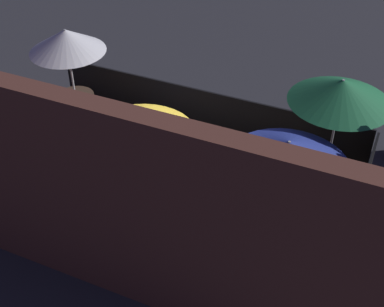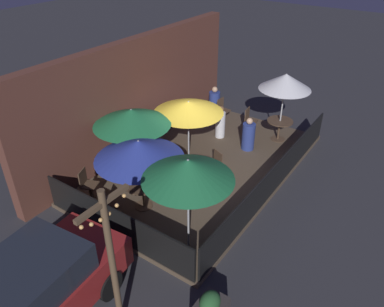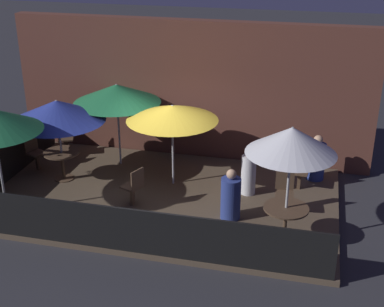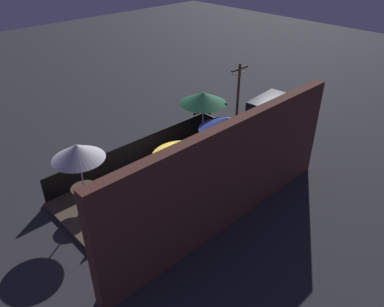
% 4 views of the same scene
% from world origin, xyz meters
% --- Properties ---
extents(ground_plane, '(60.00, 60.00, 0.00)m').
position_xyz_m(ground_plane, '(0.00, 0.00, 0.00)').
color(ground_plane, '#2D2D33').
extents(patio_deck, '(8.06, 4.87, 0.12)m').
position_xyz_m(patio_deck, '(0.00, 0.00, 0.06)').
color(patio_deck, brown).
rests_on(patio_deck, ground_plane).
extents(building_wall, '(9.66, 0.36, 3.77)m').
position_xyz_m(building_wall, '(0.00, 2.66, 1.88)').
color(building_wall, brown).
rests_on(building_wall, ground_plane).
extents(fence_front, '(7.86, 0.05, 0.95)m').
position_xyz_m(fence_front, '(0.00, -2.39, 0.59)').
color(fence_front, black).
rests_on(fence_front, patio_deck).
extents(fence_side_left, '(0.05, 4.67, 0.95)m').
position_xyz_m(fence_side_left, '(-3.98, 0.00, 0.59)').
color(fence_side_left, black).
rests_on(fence_side_left, patio_deck).
extents(patio_umbrella_0, '(2.29, 2.29, 2.05)m').
position_xyz_m(patio_umbrella_0, '(-2.66, 0.26, 1.91)').
color(patio_umbrella_0, '#B2B2B7').
rests_on(patio_umbrella_0, patio_deck).
extents(patio_umbrella_1, '(1.74, 1.74, 2.44)m').
position_xyz_m(patio_umbrella_1, '(2.93, -1.25, 2.29)').
color(patio_umbrella_1, '#B2B2B7').
rests_on(patio_umbrella_1, patio_deck).
extents(patio_umbrella_2, '(2.03, 2.03, 2.42)m').
position_xyz_m(patio_umbrella_2, '(-3.15, -1.58, 2.29)').
color(patio_umbrella_2, '#B2B2B7').
rests_on(patio_umbrella_2, patio_deck).
extents(patio_umbrella_3, '(2.17, 2.17, 2.02)m').
position_xyz_m(patio_umbrella_3, '(0.07, 0.66, 1.95)').
color(patio_umbrella_3, '#B2B2B7').
rests_on(patio_umbrella_3, patio_deck).
extents(patio_umbrella_4, '(2.23, 2.23, 2.18)m').
position_xyz_m(patio_umbrella_4, '(-1.60, 1.45, 2.06)').
color(patio_umbrella_4, '#B2B2B7').
rests_on(patio_umbrella_4, patio_deck).
extents(dining_table_0, '(0.89, 0.89, 0.73)m').
position_xyz_m(dining_table_0, '(-2.66, 0.26, 0.70)').
color(dining_table_0, '#4C3828').
rests_on(dining_table_0, patio_deck).
extents(dining_table_1, '(0.90, 0.90, 0.74)m').
position_xyz_m(dining_table_1, '(2.93, -1.25, 0.71)').
color(dining_table_1, '#4C3828').
rests_on(dining_table_1, patio_deck).
extents(patio_chair_0, '(0.52, 0.52, 0.94)m').
position_xyz_m(patio_chair_0, '(-3.27, 1.71, 0.64)').
color(patio_chair_0, '#4C3828').
rests_on(patio_chair_0, patio_deck).
extents(patio_chair_1, '(0.43, 0.43, 0.91)m').
position_xyz_m(patio_chair_1, '(3.09, 1.16, 0.61)').
color(patio_chair_1, '#4C3828').
rests_on(patio_chair_1, patio_deck).
extents(patio_chair_2, '(0.52, 0.52, 0.94)m').
position_xyz_m(patio_chair_2, '(-0.47, -0.65, 0.63)').
color(patio_chair_2, '#4C3828').
rests_on(patio_chair_2, patio_deck).
extents(patio_chair_3, '(0.44, 0.44, 0.94)m').
position_xyz_m(patio_chair_3, '(2.82, -0.14, 0.64)').
color(patio_chair_3, '#4C3828').
rests_on(patio_chair_3, patio_deck).
extents(patio_chair_4, '(0.52, 0.52, 0.91)m').
position_xyz_m(patio_chair_4, '(-3.62, 0.64, 0.62)').
color(patio_chair_4, '#4C3828').
rests_on(patio_chair_4, patio_deck).
extents(patron_1, '(0.35, 0.35, 1.19)m').
position_xyz_m(patron_1, '(1.93, 0.58, 0.66)').
color(patron_1, silver).
rests_on(patron_1, patio_deck).
extents(patron_2, '(0.55, 0.55, 1.15)m').
position_xyz_m(patron_2, '(1.72, -0.65, 0.62)').
color(patron_2, navy).
rests_on(patron_2, patio_deck).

